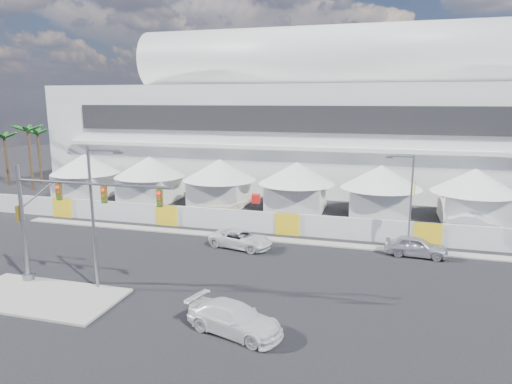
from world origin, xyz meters
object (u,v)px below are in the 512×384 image
(boom_lift, at_px, (219,217))
(streetlight_median, at_px, (95,209))
(pickup_near, at_px, (235,319))
(traffic_mast, at_px, (52,219))
(streetlight_curb, at_px, (409,196))
(sedan_silver, at_px, (416,246))
(lot_car_a, at_px, (475,223))
(pickup_curb, at_px, (241,239))

(boom_lift, bearing_deg, streetlight_median, -107.80)
(pickup_near, relative_size, traffic_mast, 0.48)
(pickup_near, distance_m, streetlight_median, 11.54)
(streetlight_median, bearing_deg, streetlight_curb, 34.48)
(streetlight_median, xyz_separation_m, boom_lift, (2.05, 16.66, -4.55))
(sedan_silver, relative_size, streetlight_median, 0.52)
(lot_car_a, bearing_deg, streetlight_median, 140.70)
(lot_car_a, relative_size, streetlight_median, 0.52)
(lot_car_a, height_order, traffic_mast, traffic_mast)
(lot_car_a, distance_m, streetlight_curb, 10.83)
(sedan_silver, distance_m, lot_car_a, 10.49)
(lot_car_a, distance_m, traffic_mast, 36.20)
(pickup_curb, relative_size, lot_car_a, 1.11)
(sedan_silver, distance_m, pickup_near, 18.25)
(streetlight_curb, bearing_deg, traffic_mast, -149.09)
(sedan_silver, relative_size, pickup_curb, 0.89)
(pickup_curb, distance_m, boom_lift, 7.36)
(pickup_near, height_order, streetlight_curb, streetlight_curb)
(pickup_curb, bearing_deg, boom_lift, 46.79)
(lot_car_a, height_order, streetlight_median, streetlight_median)
(lot_car_a, distance_m, boom_lift, 24.21)
(streetlight_median, bearing_deg, pickup_near, -16.38)
(pickup_near, relative_size, boom_lift, 0.85)
(pickup_curb, xyz_separation_m, boom_lift, (-4.17, 6.06, 0.10))
(pickup_curb, distance_m, streetlight_curb, 13.97)
(streetlight_median, bearing_deg, boom_lift, 82.99)
(traffic_mast, bearing_deg, sedan_silver, 28.28)
(sedan_silver, height_order, pickup_near, sedan_silver)
(pickup_curb, bearing_deg, streetlight_curb, -66.07)
(pickup_near, distance_m, lot_car_a, 28.74)
(traffic_mast, relative_size, streetlight_median, 1.23)
(lot_car_a, xyz_separation_m, streetlight_median, (-25.85, -21.09, 4.61))
(sedan_silver, bearing_deg, traffic_mast, 122.07)
(pickup_curb, bearing_deg, pickup_near, -151.55)
(sedan_silver, height_order, traffic_mast, traffic_mast)
(pickup_near, relative_size, lot_car_a, 1.13)
(pickup_near, bearing_deg, traffic_mast, 94.75)
(lot_car_a, xyz_separation_m, boom_lift, (-23.80, -4.44, 0.06))
(sedan_silver, relative_size, boom_lift, 0.75)
(sedan_silver, distance_m, pickup_curb, 13.99)
(streetlight_curb, bearing_deg, lot_car_a, 50.23)
(traffic_mast, distance_m, streetlight_median, 3.30)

